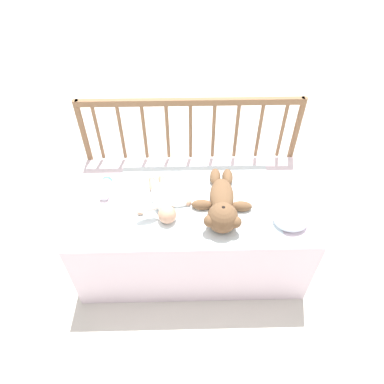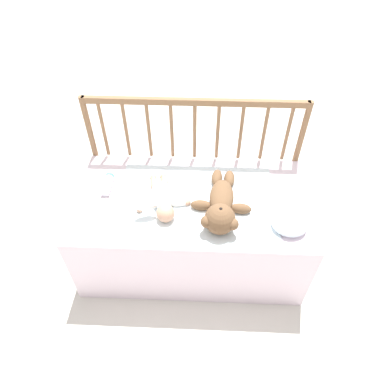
{
  "view_description": "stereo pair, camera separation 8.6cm",
  "coord_description": "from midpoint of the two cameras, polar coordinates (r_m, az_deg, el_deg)",
  "views": [
    {
      "loc": [
        -0.03,
        -1.33,
        1.89
      ],
      "look_at": [
        0.0,
        -0.01,
        0.57
      ],
      "focal_mm": 32.0,
      "sensor_mm": 36.0,
      "label": 1
    },
    {
      "loc": [
        0.06,
        -1.33,
        1.89
      ],
      "look_at": [
        0.0,
        -0.01,
        0.57
      ],
      "focal_mm": 32.0,
      "sensor_mm": 36.0,
      "label": 2
    }
  ],
  "objects": [
    {
      "name": "ground_plane",
      "position": [
        2.31,
        1.08,
        -9.97
      ],
      "size": [
        12.0,
        12.0,
        0.0
      ],
      "primitive_type": "plane",
      "color": "silver"
    },
    {
      "name": "crib_mattress",
      "position": [
        2.11,
        1.18,
        -5.97
      ],
      "size": [
        1.32,
        0.71,
        0.51
      ],
      "color": "silver",
      "rests_on": "ground_plane"
    },
    {
      "name": "crib_rail",
      "position": [
        2.11,
        1.62,
        8.84
      ],
      "size": [
        1.32,
        0.04,
        0.92
      ],
      "color": "brown",
      "rests_on": "ground_plane"
    },
    {
      "name": "blanket",
      "position": [
        1.9,
        1.92,
        -1.65
      ],
      "size": [
        0.88,
        0.59,
        0.01
      ],
      "color": "white",
      "rests_on": "crib_mattress"
    },
    {
      "name": "teddy_bear",
      "position": [
        1.81,
        6.2,
        -2.36
      ],
      "size": [
        0.33,
        0.5,
        0.16
      ],
      "color": "brown",
      "rests_on": "crib_mattress"
    },
    {
      "name": "baby",
      "position": [
        1.86,
        -3.63,
        -1.01
      ],
      "size": [
        0.3,
        0.38,
        0.1
      ],
      "color": "white",
      "rests_on": "crib_mattress"
    },
    {
      "name": "small_pillow",
      "position": [
        1.83,
        17.24,
        -5.27
      ],
      "size": [
        0.18,
        0.16,
        0.06
      ],
      "color": "silver",
      "rests_on": "crib_mattress"
    },
    {
      "name": "baby_bottle",
      "position": [
        2.02,
        -12.66,
        1.47
      ],
      "size": [
        0.05,
        0.17,
        0.05
      ],
      "color": "white",
      "rests_on": "crib_mattress"
    }
  ]
}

